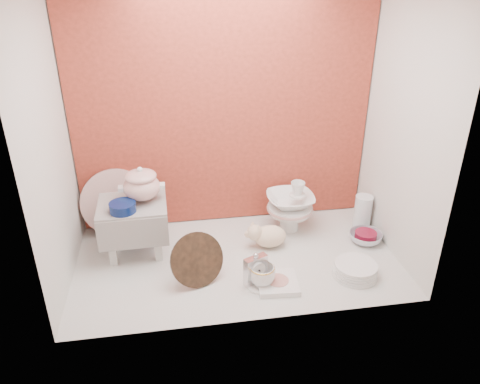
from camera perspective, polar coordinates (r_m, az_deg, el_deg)
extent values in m
plane|color=silver|center=(2.66, -0.36, -8.34)|extent=(1.80, 1.80, 0.00)
cube|color=#BA3F2E|center=(2.78, -2.02, 10.48)|extent=(1.80, 0.06, 1.50)
cube|color=silver|center=(2.36, -22.68, 5.36)|extent=(0.06, 1.00, 1.50)
cube|color=silver|center=(2.60, 19.80, 7.72)|extent=(0.06, 1.00, 1.50)
cylinder|color=#0A1A4E|center=(2.55, -14.26, -1.82)|extent=(0.15, 0.15, 0.05)
imported|color=white|center=(2.83, -12.47, -3.67)|extent=(0.26, 0.26, 0.25)
cube|color=silver|center=(2.43, 1.93, -9.44)|extent=(0.13, 0.09, 0.18)
ellipsoid|color=beige|center=(2.74, 3.73, -5.42)|extent=(0.29, 0.25, 0.15)
cylinder|color=white|center=(2.47, 2.71, -11.29)|extent=(0.22, 0.22, 0.01)
imported|color=white|center=(2.44, 2.74, -10.18)|extent=(0.18, 0.18, 0.11)
cube|color=white|center=(2.47, 4.64, -11.08)|extent=(0.23, 0.23, 0.03)
cylinder|color=white|center=(2.59, 14.04, -9.26)|extent=(0.30, 0.30, 0.07)
imported|color=silver|center=(2.90, 15.19, -5.43)|extent=(0.23, 0.23, 0.06)
cylinder|color=silver|center=(3.01, 14.87, -2.40)|extent=(0.11, 0.11, 0.22)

